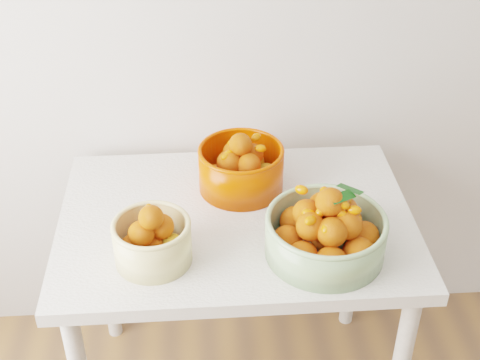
% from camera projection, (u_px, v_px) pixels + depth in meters
% --- Properties ---
extents(table, '(1.00, 0.70, 0.75)m').
position_uv_depth(table, '(236.00, 242.00, 1.94)').
color(table, silver).
rests_on(table, ground).
extents(bowl_cream, '(0.25, 0.25, 0.17)m').
position_uv_depth(bowl_cream, '(152.00, 240.00, 1.70)').
color(bowl_cream, '#DDC987').
rests_on(bowl_cream, table).
extents(bowl_green, '(0.37, 0.37, 0.20)m').
position_uv_depth(bowl_green, '(326.00, 232.00, 1.72)').
color(bowl_green, '#87A877').
rests_on(bowl_green, table).
extents(bowl_orange, '(0.33, 0.33, 0.18)m').
position_uv_depth(bowl_orange, '(241.00, 167.00, 1.97)').
color(bowl_orange, red).
rests_on(bowl_orange, table).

